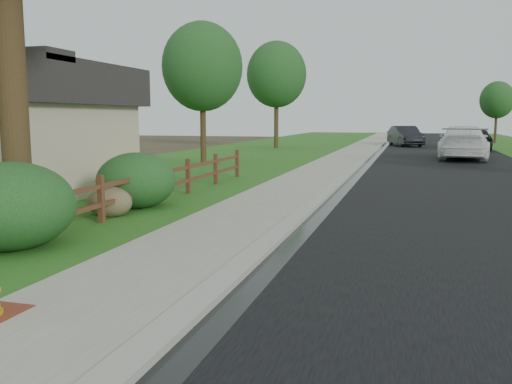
% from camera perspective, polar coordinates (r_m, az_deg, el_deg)
% --- Properties ---
extents(ground, '(120.00, 120.00, 0.00)m').
position_cam_1_polar(ground, '(6.26, -12.84, -14.24)').
color(ground, '#3D3221').
extents(road, '(8.00, 90.00, 0.02)m').
position_cam_1_polar(road, '(40.17, 18.51, 4.13)').
color(road, black).
rests_on(road, ground).
extents(curb, '(0.40, 90.00, 0.12)m').
position_cam_1_polar(curb, '(40.20, 12.51, 4.42)').
color(curb, gray).
rests_on(curb, ground).
extents(wet_gutter, '(0.50, 90.00, 0.00)m').
position_cam_1_polar(wet_gutter, '(40.18, 13.01, 4.35)').
color(wet_gutter, black).
rests_on(wet_gutter, road).
extents(sidewalk, '(2.20, 90.00, 0.10)m').
position_cam_1_polar(sidewalk, '(40.30, 10.66, 4.46)').
color(sidewalk, gray).
rests_on(sidewalk, ground).
extents(grass_strip, '(1.60, 90.00, 0.06)m').
position_cam_1_polar(grass_strip, '(40.52, 7.98, 4.51)').
color(grass_strip, '#265819').
rests_on(grass_strip, ground).
extents(lawn_near, '(9.00, 90.00, 0.04)m').
position_cam_1_polar(lawn_near, '(41.57, 0.84, 4.66)').
color(lawn_near, '#265819').
rests_on(lawn_near, ground).
extents(ranch_fence, '(0.12, 16.92, 1.10)m').
position_cam_1_polar(ranch_fence, '(13.26, -13.27, 0.20)').
color(ranch_fence, '#462617').
rests_on(ranch_fence, ground).
extents(white_suv, '(3.04, 6.56, 1.85)m').
position_cam_1_polar(white_suv, '(32.45, 20.96, 4.88)').
color(white_suv, white).
rests_on(white_suv, road).
extents(dark_car_mid, '(2.12, 4.82, 1.61)m').
position_cam_1_polar(dark_car_mid, '(41.93, 22.03, 5.22)').
color(dark_car_mid, black).
rests_on(dark_car_mid, road).
extents(dark_car_far, '(3.16, 5.26, 1.64)m').
position_cam_1_polar(dark_car_far, '(46.17, 15.44, 5.71)').
color(dark_car_far, black).
rests_on(dark_car_far, road).
extents(boulder, '(1.26, 1.05, 0.74)m').
position_cam_1_polar(boulder, '(13.13, -15.17, -1.03)').
color(boulder, brown).
rests_on(boulder, ground).
extents(shrub_b, '(2.67, 2.67, 1.57)m').
position_cam_1_polar(shrub_b, '(10.46, -24.46, -1.37)').
color(shrub_b, '#17411E').
rests_on(shrub_b, ground).
extents(shrub_c, '(2.28, 2.28, 1.45)m').
position_cam_1_polar(shrub_c, '(14.21, -12.50, 1.17)').
color(shrub_c, '#17411E').
rests_on(shrub_c, ground).
extents(tree_near_left, '(3.90, 3.90, 6.91)m').
position_cam_1_polar(tree_near_left, '(26.94, -5.67, 12.97)').
color(tree_near_left, '#392417').
rests_on(tree_near_left, ground).
extents(tree_mid_left, '(4.46, 4.46, 7.97)m').
position_cam_1_polar(tree_mid_left, '(41.24, 2.17, 12.24)').
color(tree_mid_left, '#392417').
rests_on(tree_mid_left, ground).
extents(tree_far_right, '(3.02, 3.02, 5.57)m').
position_cam_1_polar(tree_far_right, '(53.84, 24.05, 8.84)').
color(tree_far_right, '#392417').
rests_on(tree_far_right, ground).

